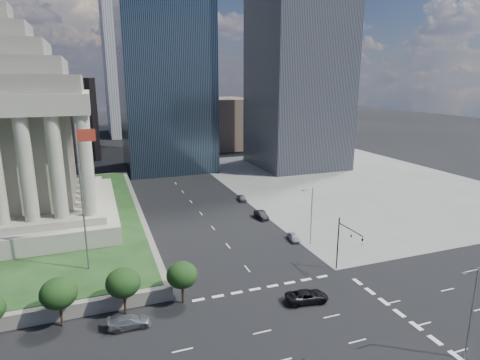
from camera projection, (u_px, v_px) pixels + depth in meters
name	position (u px, v px, depth m)	size (l,w,h in m)	color
ground	(160.00, 165.00, 132.53)	(500.00, 500.00, 0.00)	black
sidewalk_ne	(350.00, 181.00, 111.42)	(68.00, 90.00, 0.03)	slate
war_memorial	(4.00, 115.00, 68.63)	(34.00, 34.00, 39.00)	gray
flagpole	(83.00, 191.00, 52.83)	(2.52, 0.24, 20.00)	slate
midrise_glass	(165.00, 71.00, 121.37)	(26.00, 26.00, 60.00)	black
highrise_ne	(300.00, 2.00, 120.74)	(26.00, 28.00, 100.00)	black
building_filler_ne	(224.00, 122.00, 168.11)	(20.00, 30.00, 20.00)	brown
building_filler_nw	(63.00, 117.00, 146.46)	(24.00, 30.00, 28.00)	brown
traffic_signal_ne	(346.00, 240.00, 56.80)	(0.30, 5.74, 8.00)	black
street_lamp_south	(471.00, 309.00, 39.03)	(2.13, 0.22, 10.00)	slate
street_lamp_north	(311.00, 213.00, 67.27)	(2.13, 0.22, 10.00)	slate
pickup_truck	(307.00, 296.00, 50.60)	(5.44, 2.51, 1.51)	black
suv_grey	(130.00, 322.00, 45.35)	(4.86, 1.97, 1.41)	#56585D
parked_sedan_near	(293.00, 237.00, 70.00)	(1.48, 3.67, 1.25)	#A0A3A9
parked_sedan_mid	(261.00, 215.00, 81.23)	(4.53, 1.58, 1.49)	black
parked_sedan_far	(242.00, 198.00, 93.11)	(1.51, 3.75, 1.28)	slate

